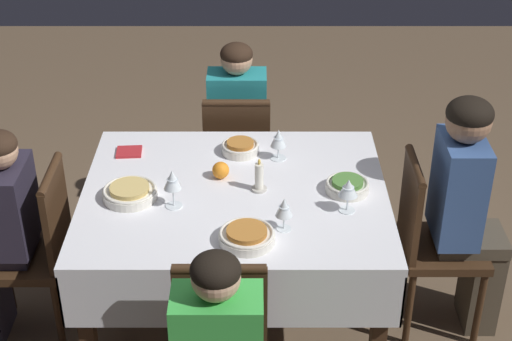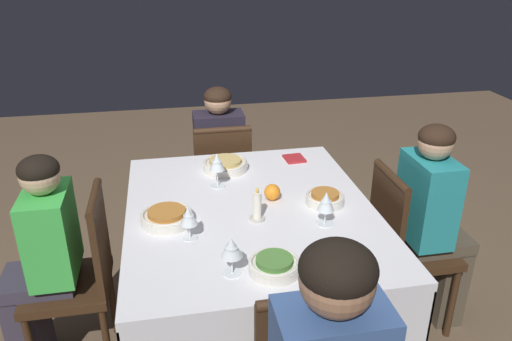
{
  "view_description": "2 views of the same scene",
  "coord_description": "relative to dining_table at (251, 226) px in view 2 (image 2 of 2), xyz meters",
  "views": [
    {
      "loc": [
        0.09,
        -2.78,
        2.5
      ],
      "look_at": [
        0.09,
        -0.08,
        0.9
      ],
      "focal_mm": 55.0,
      "sensor_mm": 36.0,
      "label": 1
    },
    {
      "loc": [
        1.89,
        -0.33,
        1.8
      ],
      "look_at": [
        -0.08,
        0.04,
        0.89
      ],
      "focal_mm": 35.0,
      "sensor_mm": 36.0,
      "label": 2
    }
  ],
  "objects": [
    {
      "name": "wine_glass_west",
      "position": [
        -0.24,
        -0.12,
        0.21
      ],
      "size": [
        0.07,
        0.07,
        0.17
      ],
      "color": "white",
      "rests_on": "dining_table"
    },
    {
      "name": "person_child_green",
      "position": [
        -0.04,
        -0.9,
        -0.08
      ],
      "size": [
        0.3,
        0.33,
        1.04
      ],
      "color": "#383342",
      "rests_on": "ground_plane"
    },
    {
      "name": "bowl_west",
      "position": [
        -0.43,
        -0.05,
        0.12
      ],
      "size": [
        0.23,
        0.23,
        0.06
      ],
      "color": "silver",
      "rests_on": "dining_table"
    },
    {
      "name": "wine_glass_north",
      "position": [
        0.19,
        0.28,
        0.19
      ],
      "size": [
        0.07,
        0.07,
        0.15
      ],
      "color": "white",
      "rests_on": "dining_table"
    },
    {
      "name": "person_child_dark",
      "position": [
        -1.01,
        -0.02,
        -0.09
      ],
      "size": [
        0.33,
        0.3,
        1.04
      ],
      "rotation": [
        0.0,
        0.0,
        -1.57
      ],
      "color": "#383342",
      "rests_on": "ground_plane"
    },
    {
      "name": "person_child_teal",
      "position": [
        -0.01,
        0.9,
        -0.07
      ],
      "size": [
        0.3,
        0.33,
        1.07
      ],
      "rotation": [
        0.0,
        0.0,
        3.14
      ],
      "color": "#4C4233",
      "rests_on": "ground_plane"
    },
    {
      "name": "napkin_red_folded",
      "position": [
        -0.49,
        0.33,
        0.1
      ],
      "size": [
        0.12,
        0.11,
        0.01
      ],
      "rotation": [
        0.0,
        0.0,
        0.07
      ],
      "color": "#AD2328",
      "rests_on": "dining_table"
    },
    {
      "name": "chair_south",
      "position": [
        -0.04,
        -0.75,
        -0.18
      ],
      "size": [
        0.36,
        0.37,
        0.86
      ],
      "color": "#382314",
      "rests_on": "ground_plane"
    },
    {
      "name": "wine_glass_east",
      "position": [
        0.46,
        -0.15,
        0.2
      ],
      "size": [
        0.08,
        0.08,
        0.15
      ],
      "color": "white",
      "rests_on": "dining_table"
    },
    {
      "name": "ground_plane",
      "position": [
        0.0,
        0.0,
        -0.66
      ],
      "size": [
        8.0,
        8.0,
        0.0
      ],
      "primitive_type": "plane",
      "color": "brown"
    },
    {
      "name": "wine_glass_south",
      "position": [
        0.2,
        -0.28,
        0.19
      ],
      "size": [
        0.07,
        0.07,
        0.14
      ],
      "color": "white",
      "rests_on": "dining_table"
    },
    {
      "name": "bowl_east",
      "position": [
        0.47,
        0.0,
        0.12
      ],
      "size": [
        0.18,
        0.18,
        0.06
      ],
      "color": "silver",
      "rests_on": "dining_table"
    },
    {
      "name": "chair_north",
      "position": [
        -0.01,
        0.75,
        -0.18
      ],
      "size": [
        0.36,
        0.37,
        0.86
      ],
      "rotation": [
        0.0,
        0.0,
        3.14
      ],
      "color": "#382314",
      "rests_on": "ground_plane"
    },
    {
      "name": "chair_west",
      "position": [
        -0.86,
        -0.02,
        -0.18
      ],
      "size": [
        0.37,
        0.36,
        0.86
      ],
      "rotation": [
        0.0,
        0.0,
        -1.57
      ],
      "color": "#382314",
      "rests_on": "ground_plane"
    },
    {
      "name": "candle_centerpiece",
      "position": [
        0.1,
        0.01,
        0.15
      ],
      "size": [
        0.07,
        0.07,
        0.15
      ],
      "color": "beige",
      "rests_on": "dining_table"
    },
    {
      "name": "dining_table",
      "position": [
        0.0,
        0.0,
        0.0
      ],
      "size": [
        1.28,
        1.07,
        0.75
      ],
      "color": "silver",
      "rests_on": "ground_plane"
    },
    {
      "name": "orange_fruit",
      "position": [
        -0.06,
        0.11,
        0.13
      ],
      "size": [
        0.07,
        0.07,
        0.07
      ],
      "primitive_type": "sphere",
      "color": "orange",
      "rests_on": "dining_table"
    },
    {
      "name": "bowl_south",
      "position": [
        0.06,
        -0.36,
        0.12
      ],
      "size": [
        0.22,
        0.22,
        0.06
      ],
      "color": "silver",
      "rests_on": "dining_table"
    },
    {
      "name": "bowl_north",
      "position": [
        0.02,
        0.33,
        0.12
      ],
      "size": [
        0.17,
        0.17,
        0.06
      ],
      "color": "silver",
      "rests_on": "dining_table"
    }
  ]
}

